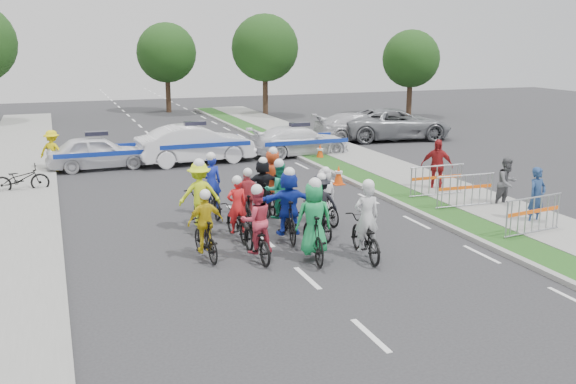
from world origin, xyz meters
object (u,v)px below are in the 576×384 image
object	(u,v)px
rider_0	(365,232)
parked_bike	(21,179)
rider_9	(247,204)
tree_4	(166,53)
rider_11	(262,190)
rider_3	(206,232)
rider_13	(272,184)
rider_1	(313,228)
rider_4	(320,212)
rider_7	(324,201)
police_car_0	(98,152)
marshal_hiviz	(53,151)
cone_1	(320,152)
tree_2	(411,59)
spectator_2	(437,166)
spectator_0	(537,196)
spectator_1	(507,183)
barrier_2	(436,182)
civilian_sedan	(360,127)
tree_1	(265,48)
civilian_suv	(395,124)
barrier_1	(465,192)
rider_5	(288,210)
police_car_1	(196,144)
rider_2	(256,231)
rider_6	(237,218)
rider_8	(278,199)
barrier_0	(533,217)
rider_12	(211,194)
rider_10	(200,203)
police_car_2	(299,141)

from	to	relation	value
rider_0	parked_bike	bearing A→B (deg)	-44.10
rider_9	tree_4	bearing A→B (deg)	-88.13
rider_11	parked_bike	size ratio (longest dim) A/B	0.96
rider_3	rider_13	xyz separation A→B (m)	(3.07, 4.02, 0.08)
rider_1	rider_4	distance (m)	1.90
tree_4	rider_7	bearing A→B (deg)	-91.79
police_car_0	marshal_hiviz	world-z (taller)	marshal_hiviz
rider_11	cone_1	world-z (taller)	rider_11
rider_4	tree_2	xyz separation A→B (m)	(16.54, 23.25, 3.15)
spectator_2	parked_bike	bearing A→B (deg)	-166.51
spectator_0	spectator_1	xyz separation A→B (m)	(0.48, 1.86, -0.04)
rider_13	barrier_2	bearing A→B (deg)	165.83
civilian_sedan	tree_1	distance (m)	13.27
civilian_suv	barrier_1	world-z (taller)	civilian_suv
rider_1	parked_bike	size ratio (longest dim) A/B	1.11
spectator_0	barrier_2	bearing A→B (deg)	94.23
rider_5	spectator_0	xyz separation A→B (m)	(7.05, -1.10, 0.01)
rider_4	police_car_1	world-z (taller)	rider_4
civilian_suv	rider_2	bearing A→B (deg)	148.88
civilian_sedan	rider_6	bearing A→B (deg)	147.73
rider_4	tree_2	world-z (taller)	tree_2
police_car_0	rider_0	bearing A→B (deg)	-161.36
cone_1	rider_7	bearing A→B (deg)	-112.47
rider_8	civilian_sedan	size ratio (longest dim) A/B	0.39
police_car_0	spectator_1	bearing A→B (deg)	-135.65
rider_3	civilian_sedan	xyz separation A→B (m)	(11.76, 15.28, 0.04)
rider_1	rider_13	world-z (taller)	rider_1
rider_4	civilian_suv	size ratio (longest dim) A/B	0.30
rider_5	spectator_1	distance (m)	7.57
rider_5	parked_bike	world-z (taller)	rider_5
rider_0	rider_6	xyz separation A→B (m)	(-2.48, 2.52, -0.07)
rider_7	barrier_0	bearing A→B (deg)	137.80
rider_13	rider_1	bearing A→B (deg)	76.43
rider_3	rider_7	distance (m)	4.24
rider_6	rider_11	distance (m)	2.53
rider_1	parked_bike	world-z (taller)	rider_1
rider_7	rider_2	bearing A→B (deg)	30.88
rider_9	rider_1	bearing A→B (deg)	109.34
barrier_0	tree_4	xyz separation A→B (m)	(-3.70, 33.30, 3.63)
rider_0	tree_1	bearing A→B (deg)	-96.19
rider_12	tree_4	size ratio (longest dim) A/B	0.31
rider_13	barrier_1	xyz separation A→B (m)	(5.42, -2.37, -0.19)
rider_10	police_car_1	distance (m)	10.00
rider_9	police_car_1	bearing A→B (deg)	-86.32
rider_11	spectator_1	xyz separation A→B (m)	(7.36, -1.92, 0.05)
rider_3	rider_6	xyz separation A→B (m)	(1.13, 1.28, -0.10)
rider_3	spectator_1	distance (m)	10.00
rider_11	rider_13	size ratio (longest dim) A/B	0.91
spectator_1	police_car_2	bearing A→B (deg)	94.99
police_car_0	civilian_sedan	bearing A→B (deg)	-79.58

